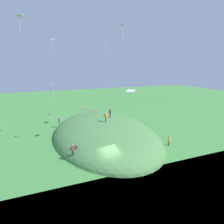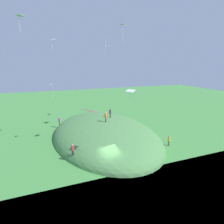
{
  "view_description": "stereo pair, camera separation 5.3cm",
  "coord_description": "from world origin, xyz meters",
  "px_view_note": "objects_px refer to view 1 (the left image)",
  "views": [
    {
      "loc": [
        -21.83,
        8.37,
        13.41
      ],
      "look_at": [
        5.51,
        -2.55,
        6.01
      ],
      "focal_mm": 30.88,
      "sensor_mm": 36.0,
      "label": 1
    },
    {
      "loc": [
        -21.85,
        8.32,
        13.41
      ],
      "look_at": [
        5.51,
        -2.55,
        6.01
      ],
      "focal_mm": 30.88,
      "sensor_mm": 36.0,
      "label": 2
    }
  ],
  "objects_px": {
    "kite_4": "(130,92)",
    "person_with_child": "(169,140)",
    "kite_0": "(20,16)",
    "kite_3": "(51,86)",
    "kite_7": "(106,40)",
    "kite_1": "(123,26)",
    "kite_5": "(106,46)",
    "person_near_shore": "(106,116)",
    "person_walking_path": "(59,120)",
    "person_on_hilltop": "(110,112)",
    "kite_6": "(52,40)",
    "person_watching_kites": "(73,149)"
  },
  "relations": [
    {
      "from": "kite_6",
      "to": "person_with_child",
      "type": "bearing_deg",
      "value": -112.01
    },
    {
      "from": "person_walking_path",
      "to": "kite_7",
      "type": "relative_size",
      "value": 0.79
    },
    {
      "from": "kite_3",
      "to": "kite_6",
      "type": "bearing_deg",
      "value": -68.38
    },
    {
      "from": "kite_0",
      "to": "kite_3",
      "type": "distance_m",
      "value": 10.2
    },
    {
      "from": "kite_1",
      "to": "kite_3",
      "type": "bearing_deg",
      "value": 51.93
    },
    {
      "from": "kite_5",
      "to": "kite_6",
      "type": "height_order",
      "value": "kite_6"
    },
    {
      "from": "kite_0",
      "to": "kite_7",
      "type": "distance_m",
      "value": 20.12
    },
    {
      "from": "kite_6",
      "to": "kite_5",
      "type": "bearing_deg",
      "value": -75.94
    },
    {
      "from": "kite_0",
      "to": "kite_5",
      "type": "height_order",
      "value": "kite_0"
    },
    {
      "from": "person_on_hilltop",
      "to": "kite_7",
      "type": "xyz_separation_m",
      "value": [
        6.6,
        -1.57,
        13.83
      ]
    },
    {
      "from": "person_walking_path",
      "to": "person_on_hilltop",
      "type": "bearing_deg",
      "value": -63.38
    },
    {
      "from": "person_on_hilltop",
      "to": "kite_7",
      "type": "bearing_deg",
      "value": -153.82
    },
    {
      "from": "person_near_shore",
      "to": "kite_0",
      "type": "height_order",
      "value": "kite_0"
    },
    {
      "from": "person_with_child",
      "to": "kite_7",
      "type": "height_order",
      "value": "kite_7"
    },
    {
      "from": "person_on_hilltop",
      "to": "person_walking_path",
      "type": "distance_m",
      "value": 11.69
    },
    {
      "from": "person_with_child",
      "to": "person_near_shore",
      "type": "relative_size",
      "value": 0.96
    },
    {
      "from": "person_on_hilltop",
      "to": "person_near_shore",
      "type": "relative_size",
      "value": 0.94
    },
    {
      "from": "kite_1",
      "to": "person_watching_kites",
      "type": "bearing_deg",
      "value": 85.41
    },
    {
      "from": "person_near_shore",
      "to": "kite_1",
      "type": "height_order",
      "value": "kite_1"
    },
    {
      "from": "kite_0",
      "to": "kite_7",
      "type": "xyz_separation_m",
      "value": [
        12.97,
        -15.37,
        -0.55
      ]
    },
    {
      "from": "kite_3",
      "to": "kite_4",
      "type": "relative_size",
      "value": 1.14
    },
    {
      "from": "kite_3",
      "to": "kite_5",
      "type": "height_order",
      "value": "kite_5"
    },
    {
      "from": "person_near_shore",
      "to": "kite_1",
      "type": "relative_size",
      "value": 0.86
    },
    {
      "from": "kite_0",
      "to": "kite_3",
      "type": "height_order",
      "value": "kite_0"
    },
    {
      "from": "person_near_shore",
      "to": "kite_5",
      "type": "bearing_deg",
      "value": 16.59
    },
    {
      "from": "person_walking_path",
      "to": "kite_0",
      "type": "bearing_deg",
      "value": -134.03
    },
    {
      "from": "kite_3",
      "to": "person_watching_kites",
      "type": "bearing_deg",
      "value": -165.11
    },
    {
      "from": "kite_0",
      "to": "kite_6",
      "type": "distance_m",
      "value": 6.17
    },
    {
      "from": "person_near_shore",
      "to": "person_watching_kites",
      "type": "height_order",
      "value": "person_near_shore"
    },
    {
      "from": "person_near_shore",
      "to": "kite_5",
      "type": "relative_size",
      "value": 1.02
    },
    {
      "from": "person_on_hilltop",
      "to": "kite_5",
      "type": "distance_m",
      "value": 12.11
    },
    {
      "from": "person_near_shore",
      "to": "kite_4",
      "type": "relative_size",
      "value": 0.94
    },
    {
      "from": "person_with_child",
      "to": "kite_5",
      "type": "height_order",
      "value": "kite_5"
    },
    {
      "from": "kite_7",
      "to": "person_watching_kites",
      "type": "bearing_deg",
      "value": 145.4
    },
    {
      "from": "kite_7",
      "to": "kite_1",
      "type": "bearing_deg",
      "value": 168.09
    },
    {
      "from": "person_near_shore",
      "to": "kite_6",
      "type": "distance_m",
      "value": 14.77
    },
    {
      "from": "person_walking_path",
      "to": "kite_1",
      "type": "bearing_deg",
      "value": -90.53
    },
    {
      "from": "person_watching_kites",
      "to": "kite_1",
      "type": "xyz_separation_m",
      "value": [
        -0.57,
        -7.12,
        16.05
      ]
    },
    {
      "from": "person_on_hilltop",
      "to": "kite_4",
      "type": "height_order",
      "value": "kite_4"
    },
    {
      "from": "kite_1",
      "to": "person_walking_path",
      "type": "bearing_deg",
      "value": 23.3
    },
    {
      "from": "kite_0",
      "to": "person_with_child",
      "type": "bearing_deg",
      "value": -96.8
    },
    {
      "from": "person_on_hilltop",
      "to": "kite_0",
      "type": "distance_m",
      "value": 20.93
    },
    {
      "from": "person_with_child",
      "to": "person_near_shore",
      "type": "bearing_deg",
      "value": -135.47
    },
    {
      "from": "person_on_hilltop",
      "to": "person_watching_kites",
      "type": "bearing_deg",
      "value": -6.58
    },
    {
      "from": "kite_4",
      "to": "person_with_child",
      "type": "bearing_deg",
      "value": -63.26
    },
    {
      "from": "person_with_child",
      "to": "kite_1",
      "type": "relative_size",
      "value": 0.83
    },
    {
      "from": "kite_4",
      "to": "kite_5",
      "type": "bearing_deg",
      "value": -8.85
    },
    {
      "from": "kite_0",
      "to": "kite_5",
      "type": "xyz_separation_m",
      "value": [
        6.72,
        -13.11,
        -2.3
      ]
    },
    {
      "from": "person_near_shore",
      "to": "kite_4",
      "type": "bearing_deg",
      "value": -147.84
    },
    {
      "from": "person_walking_path",
      "to": "kite_4",
      "type": "bearing_deg",
      "value": -98.35
    }
  ]
}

